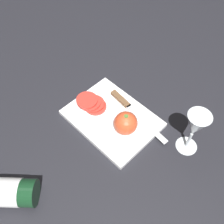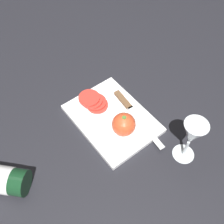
{
  "view_description": "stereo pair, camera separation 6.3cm",
  "coord_description": "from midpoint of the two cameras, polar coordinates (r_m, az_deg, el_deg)",
  "views": [
    {
      "loc": [
        0.4,
        -0.35,
        0.75
      ],
      "look_at": [
        0.04,
        0.01,
        0.05
      ],
      "focal_mm": 42.0,
      "sensor_mm": 36.0,
      "label": 1
    },
    {
      "loc": [
        0.44,
        -0.31,
        0.75
      ],
      "look_at": [
        0.04,
        0.01,
        0.05
      ],
      "focal_mm": 42.0,
      "sensor_mm": 36.0,
      "label": 2
    }
  ],
  "objects": [
    {
      "name": "cutting_board",
      "position": [
        0.91,
        2.0,
        -1.52
      ],
      "size": [
        0.3,
        0.23,
        0.02
      ],
      "color": "white",
      "rests_on": "ground_plane"
    },
    {
      "name": "whole_tomato",
      "position": [
        0.84,
        4.73,
        -2.82
      ],
      "size": [
        0.08,
        0.08,
        0.08
      ],
      "color": "#DB4C28",
      "rests_on": "cutting_board"
    },
    {
      "name": "knife",
      "position": [
        0.92,
        5.5,
        1.13
      ],
      "size": [
        0.27,
        0.05,
        0.01
      ],
      "rotation": [
        0.0,
        0.0,
        6.19
      ],
      "color": "silver",
      "rests_on": "cutting_board"
    },
    {
      "name": "wine_glass",
      "position": [
        0.79,
        19.25,
        -4.93
      ],
      "size": [
        0.07,
        0.07,
        0.17
      ],
      "color": "silver",
      "rests_on": "ground_plane"
    },
    {
      "name": "ground_plane",
      "position": [
        0.92,
        0.1,
        -0.66
      ],
      "size": [
        3.0,
        3.0,
        0.0
      ],
      "primitive_type": "plane",
      "color": "black"
    },
    {
      "name": "tomato_slice_stack_near",
      "position": [
        0.92,
        -2.09,
        2.25
      ],
      "size": [
        0.1,
        0.09,
        0.03
      ],
      "color": "red",
      "rests_on": "cutting_board"
    }
  ]
}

